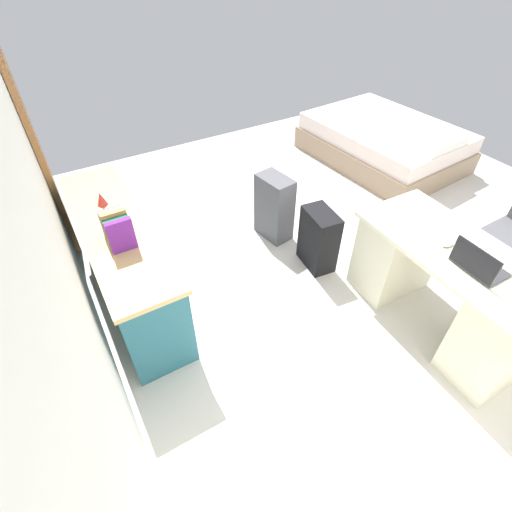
{
  "coord_description": "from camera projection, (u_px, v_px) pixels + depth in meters",
  "views": [
    {
      "loc": [
        -2.07,
        2.25,
        2.47
      ],
      "look_at": [
        -0.28,
        1.2,
        0.6
      ],
      "focal_mm": 26.82,
      "sensor_mm": 36.0,
      "label": 1
    }
  ],
  "objects": [
    {
      "name": "ground_plane",
      "position": [
        345.0,
        244.0,
        3.82
      ],
      "size": [
        5.8,
        5.8,
        0.0
      ],
      "primitive_type": "plane",
      "color": "beige"
    },
    {
      "name": "wall_back",
      "position": [
        38.0,
        208.0,
        2.06
      ],
      "size": [
        4.44,
        0.1,
        2.57
      ],
      "primitive_type": "cube",
      "color": "silver",
      "rests_on": "ground_plane"
    },
    {
      "name": "door_wooden",
      "position": [
        33.0,
        136.0,
        3.34
      ],
      "size": [
        0.88,
        0.05,
        2.04
      ],
      "primitive_type": "cube",
      "color": "#936038",
      "rests_on": "ground_plane"
    },
    {
      "name": "desk",
      "position": [
        444.0,
        288.0,
        2.84
      ],
      "size": [
        1.46,
        0.71,
        0.75
      ],
      "color": "beige",
      "rests_on": "ground_plane"
    },
    {
      "name": "credenza",
      "position": [
        125.0,
        262.0,
        3.07
      ],
      "size": [
        1.8,
        0.48,
        0.76
      ],
      "color": "#235B6B",
      "rests_on": "ground_plane"
    },
    {
      "name": "bed",
      "position": [
        384.0,
        142.0,
        4.98
      ],
      "size": [
        1.99,
        1.53,
        0.58
      ],
      "color": "gray",
      "rests_on": "ground_plane"
    },
    {
      "name": "suitcase_black",
      "position": [
        318.0,
        239.0,
        3.43
      ],
      "size": [
        0.38,
        0.26,
        0.57
      ],
      "primitive_type": "cube",
      "rotation": [
        0.0,
        0.0,
        -0.12
      ],
      "color": "black",
      "rests_on": "ground_plane"
    },
    {
      "name": "suitcase_spare_grey",
      "position": [
        274.0,
        208.0,
        3.72
      ],
      "size": [
        0.39,
        0.27,
        0.66
      ],
      "primitive_type": "cube",
      "rotation": [
        0.0,
        0.0,
        0.15
      ],
      "color": "#4C4C51",
      "rests_on": "ground_plane"
    },
    {
      "name": "laptop",
      "position": [
        478.0,
        264.0,
        2.44
      ],
      "size": [
        0.32,
        0.23,
        0.21
      ],
      "color": "#333338",
      "rests_on": "desk"
    },
    {
      "name": "computer_mouse",
      "position": [
        447.0,
        243.0,
        2.65
      ],
      "size": [
        0.06,
        0.1,
        0.03
      ],
      "primitive_type": "ellipsoid",
      "rotation": [
        0.0,
        0.0,
        -0.03
      ],
      "color": "white",
      "rests_on": "desk"
    },
    {
      "name": "book_row",
      "position": [
        117.0,
        228.0,
        2.61
      ],
      "size": [
        0.28,
        0.17,
        0.24
      ],
      "color": "#66228E",
      "rests_on": "credenza"
    },
    {
      "name": "figurine_small",
      "position": [
        101.0,
        199.0,
        2.97
      ],
      "size": [
        0.08,
        0.08,
        0.11
      ],
      "primitive_type": "cone",
      "color": "red",
      "rests_on": "credenza"
    }
  ]
}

